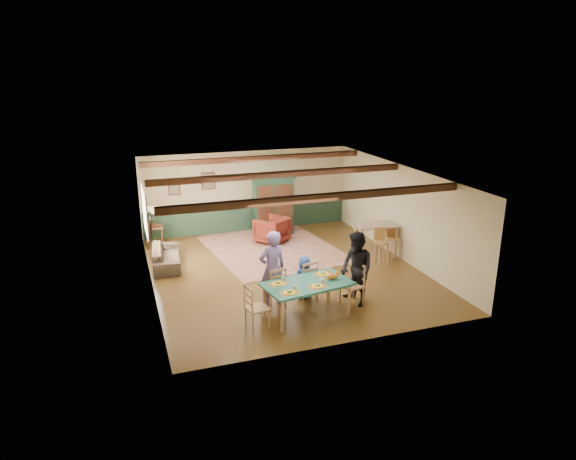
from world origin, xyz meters
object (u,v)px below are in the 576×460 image
object	(u,v)px
dining_table	(307,300)
bar_stool_left	(382,247)
dining_chair_far_right	(306,280)
armoire	(273,205)
sofa	(166,256)
person_man	(272,269)
dining_chair_end_left	(257,307)
counter_table	(375,240)
person_child	(304,277)
end_table	(155,237)
dining_chair_far_left	(274,287)
person_woman	(356,269)
table_lamp	(153,217)
dining_chair_end_right	(352,285)
bar_stool_right	(394,242)
cat	(332,276)
armchair	(272,230)

from	to	relation	value
dining_table	bar_stool_left	world-z (taller)	bar_stool_left
dining_chair_far_right	bar_stool_left	size ratio (longest dim) A/B	0.96
armoire	sofa	xyz separation A→B (m)	(-3.68, -1.76, -0.72)
person_man	dining_chair_end_left	bearing A→B (deg)	46.85
dining_chair_far_right	counter_table	bearing A→B (deg)	-154.65
dining_table	person_child	xyz separation A→B (m)	(0.27, 0.90, 0.13)
counter_table	bar_stool_left	world-z (taller)	bar_stool_left
armoire	end_table	size ratio (longest dim) A/B	3.00
dining_chair_end_left	counter_table	world-z (taller)	same
dining_chair_far_left	dining_chair_end_left	bearing A→B (deg)	43.83
person_man	person_child	bearing A→B (deg)	-180.00
dining_table	person_woman	xyz separation A→B (m)	(1.30, 0.22, 0.47)
armoire	bar_stool_left	world-z (taller)	armoire
dining_chair_far_right	dining_table	bearing A→B (deg)	60.95
bar_stool_left	sofa	bearing A→B (deg)	165.54
table_lamp	person_child	bearing A→B (deg)	-58.28
dining_chair_end_right	bar_stool_right	distance (m)	3.41
dining_chair_end_left	end_table	world-z (taller)	dining_chair_end_left
counter_table	dining_chair_far_right	bearing A→B (deg)	-144.93
dining_chair_far_left	bar_stool_right	bearing A→B (deg)	-165.54
dining_chair_far_left	dining_chair_far_right	xyz separation A→B (m)	(0.83, 0.14, 0.00)
dining_table	person_woman	distance (m)	1.40
cat	bar_stool_right	bearing A→B (deg)	30.24
dining_chair_end_right	armchair	distance (m)	4.93
table_lamp	bar_stool_left	distance (m)	6.90
dining_chair_end_left	dining_chair_far_left	bearing A→B (deg)	-46.17
dining_table	person_woman	size ratio (longest dim) A/B	1.09
dining_chair_far_left	end_table	xyz separation A→B (m)	(-2.24, 5.18, -0.17)
person_child	cat	size ratio (longest dim) A/B	2.79
bar_stool_left	table_lamp	bearing A→B (deg)	152.27
sofa	bar_stool_left	world-z (taller)	bar_stool_left
dining_chair_end_right	sofa	xyz separation A→B (m)	(-3.83, 3.94, -0.23)
armchair	sofa	distance (m)	3.53
dining_table	bar_stool_left	size ratio (longest dim) A/B	1.81
bar_stool_left	dining_chair_far_left	bearing A→B (deg)	-152.78
dining_chair_far_left	dining_chair_end_right	world-z (taller)	same
person_child	dining_table	bearing A→B (deg)	63.43
dining_chair_end_left	person_man	distance (m)	1.23
person_child	armchair	size ratio (longest dim) A/B	1.17
counter_table	person_woman	bearing A→B (deg)	-125.90
cat	bar_stool_right	distance (m)	4.02
dining_chair_far_left	table_lamp	bearing A→B (deg)	-76.30
dining_table	bar_stool_left	bearing A→B (deg)	36.35
dining_chair_far_right	bar_stool_left	bearing A→B (deg)	-162.24
dining_chair_far_left	bar_stool_left	bearing A→B (deg)	-165.94
bar_stool_right	dining_table	bearing A→B (deg)	-148.97
sofa	bar_stool_right	distance (m)	6.48
dining_table	person_man	bearing A→B (deg)	126.29
dining_chair_far_left	end_table	distance (m)	5.64
dining_table	table_lamp	size ratio (longest dim) A/B	3.13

